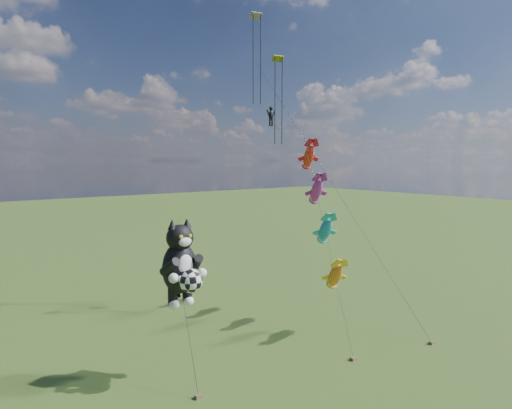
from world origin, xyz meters
TOP-DOWN VIEW (x-y plane):
  - cat_kite_rig at (-2.33, 6.35)m, footprint 2.58×4.21m
  - fish_windsock_rig at (12.71, 8.77)m, footprint 8.28×13.77m
  - parafoil_rig at (11.19, 13.55)m, footprint 4.84×17.08m

SIDE VIEW (x-z plane):
  - cat_kite_rig at x=-2.33m, z-range 2.33..12.64m
  - fish_windsock_rig at x=12.71m, z-range 1.06..18.08m
  - parafoil_rig at x=11.19m, z-range 5.55..33.38m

